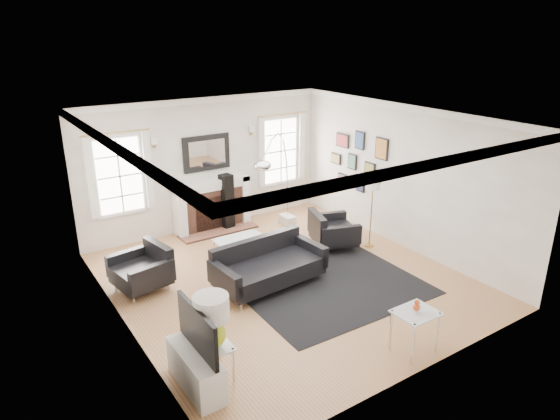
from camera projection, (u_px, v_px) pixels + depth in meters
floor at (285, 279)px, 8.69m from camera, size 6.00×6.00×0.00m
back_wall at (206, 164)px, 10.55m from camera, size 5.50×0.04×2.80m
front_wall at (429, 274)px, 5.86m from camera, size 5.50×0.04×2.80m
left_wall at (118, 241)px, 6.78m from camera, size 0.04×6.00×2.80m
right_wall at (403, 177)px, 9.63m from camera, size 0.04×6.00×2.80m
ceiling at (286, 118)px, 7.72m from camera, size 5.50×6.00×0.02m
crown_molding at (286, 122)px, 7.74m from camera, size 5.50×6.00×0.12m
fireplace at (213, 205)px, 10.69m from camera, size 1.70×0.69×1.11m
mantel_mirror at (207, 153)px, 10.43m from camera, size 1.05×0.07×0.75m
window_left at (119, 176)px, 9.53m from camera, size 1.24×0.15×1.62m
window_right at (280, 151)px, 11.45m from camera, size 1.24×0.15×1.62m
gallery_wall at (357, 157)px, 10.58m from camera, size 0.04×1.73×1.29m
tv_unit at (196, 364)px, 5.98m from camera, size 0.35×1.00×1.09m
area_rug at (330, 286)px, 8.46m from camera, size 3.01×2.53×0.01m
sofa at (267, 266)px, 8.42m from camera, size 1.96×1.00×0.62m
armchair_left at (144, 270)px, 8.27m from camera, size 0.95×1.03×0.61m
armchair_right at (331, 231)px, 9.84m from camera, size 1.05×1.12×0.61m
coffee_table at (245, 244)px, 9.17m from camera, size 0.93×0.93×0.42m
side_table_left at (214, 353)px, 6.11m from camera, size 0.43×0.43×0.48m
nesting_table at (415, 320)px, 6.59m from camera, size 0.56×0.47×0.61m
gourd_lamp at (212, 318)px, 5.93m from camera, size 0.43×0.43×0.69m
orange_vase at (417, 306)px, 6.52m from camera, size 0.10×0.10×0.16m
arc_floor_lamp at (276, 182)px, 9.95m from camera, size 1.60×1.48×2.26m
stick_floor_lamp at (373, 187)px, 9.59m from camera, size 0.29×0.29×1.43m
speaker_tower at (227, 202)px, 10.70m from camera, size 0.27×0.27×1.21m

